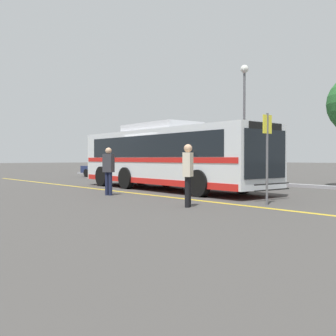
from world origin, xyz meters
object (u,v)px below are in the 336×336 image
at_px(pedestrian_1, 109,168).
at_px(parked_car_1, 159,169).
at_px(bus_stop_sign, 267,148).
at_px(transit_bus, 168,156).
at_px(parked_car_2, 229,173).
at_px(street_lamp, 244,101).
at_px(pedestrian_0, 188,171).
at_px(parked_car_0, 106,168).

bearing_deg(pedestrian_1, parked_car_1, -69.67).
bearing_deg(parked_car_1, bus_stop_sign, -117.32).
xyz_separation_m(transit_bus, parked_car_1, (-5.81, 4.26, -0.80)).
height_order(parked_car_1, pedestrian_1, pedestrian_1).
bearing_deg(parked_car_2, parked_car_1, -97.09).
bearing_deg(street_lamp, bus_stop_sign, -48.43).
bearing_deg(street_lamp, pedestrian_1, -80.87).
height_order(bus_stop_sign, street_lamp, street_lamp).
bearing_deg(bus_stop_sign, pedestrian_0, -26.93).
height_order(parked_car_0, pedestrian_1, pedestrian_1).
relative_size(parked_car_0, parked_car_2, 0.94).
relative_size(parked_car_2, pedestrian_1, 2.53).
relative_size(pedestrian_0, pedestrian_1, 1.00).
height_order(parked_car_1, pedestrian_0, pedestrian_0).
bearing_deg(pedestrian_0, bus_stop_sign, -61.06).
xyz_separation_m(parked_car_0, parked_car_1, (6.18, 0.05, 0.02)).
bearing_deg(parked_car_0, bus_stop_sign, -111.38).
xyz_separation_m(transit_bus, pedestrian_1, (0.56, -3.48, -0.48)).
height_order(parked_car_0, pedestrian_0, pedestrian_0).
bearing_deg(parked_car_0, parked_car_1, -93.49).
bearing_deg(parked_car_0, pedestrian_0, -118.69).
height_order(parked_car_2, street_lamp, street_lamp).
height_order(transit_bus, parked_car_1, transit_bus).
relative_size(transit_bus, pedestrian_0, 6.11).
xyz_separation_m(parked_car_2, bus_stop_sign, (6.18, -5.51, 1.05)).
bearing_deg(street_lamp, transit_bus, -80.86).
height_order(transit_bus, pedestrian_1, transit_bus).
xyz_separation_m(parked_car_0, parked_car_2, (12.20, -0.27, -0.02)).
distance_m(transit_bus, parked_car_0, 12.74).
bearing_deg(transit_bus, pedestrian_0, 56.76).
distance_m(parked_car_2, pedestrian_0, 9.14).
bearing_deg(parked_car_2, pedestrian_0, 28.91).
bearing_deg(transit_bus, parked_car_0, -106.95).
bearing_deg(pedestrian_0, parked_car_1, 22.33).
bearing_deg(pedestrian_1, pedestrian_0, 157.88).
bearing_deg(street_lamp, parked_car_2, -65.85).
xyz_separation_m(parked_car_1, parked_car_2, (6.02, -0.31, -0.04)).
distance_m(parked_car_1, pedestrian_0, 13.58).
distance_m(parked_car_1, pedestrian_1, 10.02).
bearing_deg(parked_car_1, parked_car_0, 88.64).
distance_m(bus_stop_sign, street_lamp, 11.69).
xyz_separation_m(parked_car_0, pedestrian_0, (17.18, -7.93, 0.34)).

